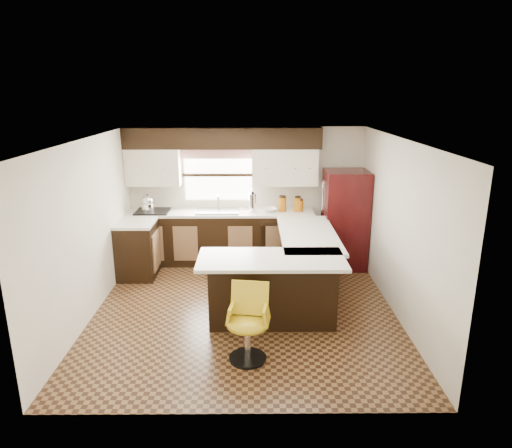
{
  "coord_description": "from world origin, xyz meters",
  "views": [
    {
      "loc": [
        0.12,
        -5.91,
        3.0
      ],
      "look_at": [
        0.16,
        0.45,
        1.14
      ],
      "focal_mm": 32.0,
      "sensor_mm": 36.0,
      "label": 1
    }
  ],
  "objects_px": {
    "peninsula_long": "(304,264)",
    "bar_chair": "(248,325)",
    "refrigerator": "(345,220)",
    "peninsula_return": "(272,290)"
  },
  "relations": [
    {
      "from": "refrigerator",
      "to": "peninsula_long",
      "type": "bearing_deg",
      "value": -127.47
    },
    {
      "from": "peninsula_long",
      "to": "refrigerator",
      "type": "bearing_deg",
      "value": 52.53
    },
    {
      "from": "peninsula_long",
      "to": "bar_chair",
      "type": "height_order",
      "value": "peninsula_long"
    },
    {
      "from": "refrigerator",
      "to": "bar_chair",
      "type": "bearing_deg",
      "value": -119.32
    },
    {
      "from": "peninsula_long",
      "to": "bar_chair",
      "type": "distance_m",
      "value": 2.07
    },
    {
      "from": "peninsula_return",
      "to": "refrigerator",
      "type": "height_order",
      "value": "refrigerator"
    },
    {
      "from": "peninsula_long",
      "to": "bar_chair",
      "type": "relative_size",
      "value": 2.18
    },
    {
      "from": "peninsula_return",
      "to": "refrigerator",
      "type": "bearing_deg",
      "value": 56.68
    },
    {
      "from": "refrigerator",
      "to": "bar_chair",
      "type": "height_order",
      "value": "refrigerator"
    },
    {
      "from": "peninsula_return",
      "to": "refrigerator",
      "type": "relative_size",
      "value": 0.97
    }
  ]
}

